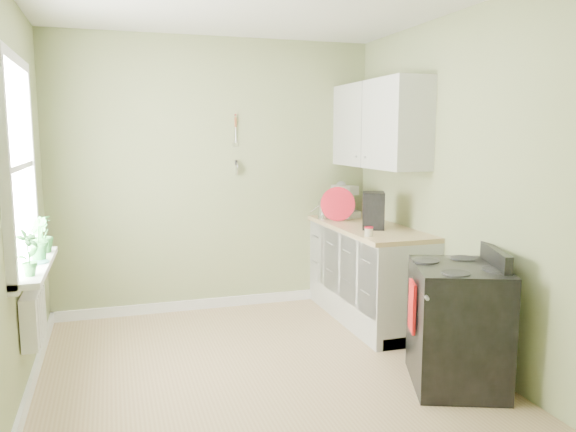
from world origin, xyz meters
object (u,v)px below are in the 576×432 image
object	(u,v)px
stand_mixer	(345,202)
kettle	(324,208)
stove	(458,325)
coffee_maker	(373,211)

from	to	relation	value
stand_mixer	kettle	bearing A→B (deg)	-171.62
stand_mixer	kettle	world-z (taller)	stand_mixer
stove	coffee_maker	bearing A→B (deg)	91.21
stand_mixer	coffee_maker	world-z (taller)	stand_mixer
stove	kettle	distance (m)	2.11
stove	coffee_maker	world-z (taller)	coffee_maker
stove	stand_mixer	distance (m)	2.15
stand_mixer	kettle	size ratio (longest dim) A/B	1.73
stove	kettle	bearing A→B (deg)	96.43
kettle	coffee_maker	bearing A→B (deg)	-74.31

